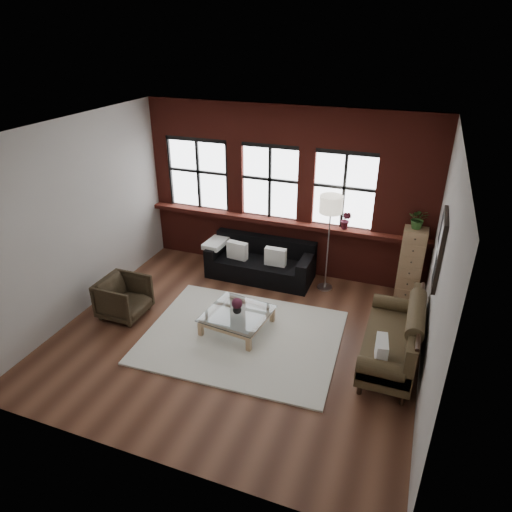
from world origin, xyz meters
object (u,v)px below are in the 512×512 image
(dark_sofa, at_px, (260,261))
(armchair, at_px, (124,298))
(vase, at_px, (237,309))
(vintage_settee, at_px, (391,335))
(drawer_chest, at_px, (411,262))
(floor_lamp, at_px, (328,240))
(coffee_table, at_px, (237,321))

(dark_sofa, bearing_deg, armchair, -130.17)
(armchair, distance_m, vase, 1.96)
(vintage_settee, relative_size, drawer_chest, 1.40)
(dark_sofa, bearing_deg, drawer_chest, 7.13)
(dark_sofa, height_order, armchair, dark_sofa)
(armchair, height_order, drawer_chest, drawer_chest)
(armchair, bearing_deg, floor_lamp, -55.03)
(dark_sofa, bearing_deg, vase, -82.11)
(armchair, bearing_deg, dark_sofa, -39.78)
(armchair, xyz_separation_m, vase, (1.94, 0.27, 0.05))
(coffee_table, relative_size, vase, 6.68)
(armchair, distance_m, floor_lamp, 3.67)
(vintage_settee, distance_m, armchair, 4.31)
(dark_sofa, distance_m, vase, 1.76)
(dark_sofa, height_order, coffee_table, dark_sofa)
(drawer_chest, bearing_deg, dark_sofa, -172.87)
(floor_lamp, bearing_deg, coffee_table, -120.16)
(coffee_table, distance_m, drawer_chest, 3.28)
(vase, bearing_deg, armchair, -172.08)
(armchair, relative_size, coffee_table, 0.77)
(vase, bearing_deg, drawer_chest, 40.07)
(vase, xyz_separation_m, drawer_chest, (2.48, 2.08, 0.27))
(vase, height_order, drawer_chest, drawer_chest)
(vintage_settee, bearing_deg, coffee_table, -179.45)
(drawer_chest, bearing_deg, vase, -139.93)
(vintage_settee, relative_size, vase, 12.61)
(vintage_settee, xyz_separation_m, vase, (-2.35, -0.02, -0.10))
(armchair, xyz_separation_m, coffee_table, (1.94, 0.27, -0.18))
(dark_sofa, xyz_separation_m, armchair, (-1.70, -2.01, -0.03))
(coffee_table, bearing_deg, vintage_settee, 0.55)
(vase, bearing_deg, dark_sofa, 97.89)
(dark_sofa, relative_size, drawer_chest, 1.54)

